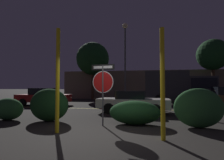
{
  "coord_description": "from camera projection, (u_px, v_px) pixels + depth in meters",
  "views": [
    {
      "loc": [
        1.12,
        -5.22,
        1.47
      ],
      "look_at": [
        -0.34,
        3.5,
        1.85
      ],
      "focal_mm": 28.0,
      "sensor_mm": 36.0,
      "label": 1
    }
  ],
  "objects": [
    {
      "name": "hedge_bush_3",
      "position": [
        199.0,
        108.0,
        6.37
      ],
      "size": [
        1.75,
        0.73,
        1.44
      ],
      "primitive_type": "ellipsoid",
      "color": "#285B2D",
      "rests_on": "ground_plane"
    },
    {
      "name": "passing_car_1",
      "position": [
        44.0,
        97.0,
        14.37
      ],
      "size": [
        4.31,
        1.87,
        1.42
      ],
      "rotation": [
        0.0,
        0.0,
        -1.56
      ],
      "color": "maroon",
      "rests_on": "ground_plane"
    },
    {
      "name": "street_lamp",
      "position": [
        125.0,
        48.0,
        16.66
      ],
      "size": [
        0.53,
        0.53,
        7.65
      ],
      "color": "#4C4C51",
      "rests_on": "ground_plane"
    },
    {
      "name": "stop_sign",
      "position": [
        103.0,
        82.0,
        6.77
      ],
      "size": [
        0.94,
        0.15,
        2.37
      ],
      "rotation": [
        0.0,
        0.0,
        -0.14
      ],
      "color": "#4C4C51",
      "rests_on": "ground_plane"
    },
    {
      "name": "hedge_bush_2",
      "position": [
        135.0,
        113.0,
        6.93
      ],
      "size": [
        2.02,
        1.05,
        0.95
      ],
      "primitive_type": "ellipsoid",
      "color": "#19421E",
      "rests_on": "ground_plane"
    },
    {
      "name": "tree_0",
      "position": [
        93.0,
        59.0,
        22.16
      ],
      "size": [
        4.15,
        4.15,
        7.2
      ],
      "color": "#422D1E",
      "rests_on": "ground_plane"
    },
    {
      "name": "building_backdrop",
      "position": [
        155.0,
        85.0,
        22.89
      ],
      "size": [
        23.79,
        3.15,
        3.6
      ],
      "primitive_type": "cube",
      "color": "#6B5B4C",
      "rests_on": "ground_plane"
    },
    {
      "name": "tree_1",
      "position": [
        213.0,
        55.0,
        18.95
      ],
      "size": [
        3.36,
        3.36,
        6.72
      ],
      "color": "#422D1E",
      "rests_on": "ground_plane"
    },
    {
      "name": "ground_plane",
      "position": [
        104.0,
        136.0,
        5.27
      ],
      "size": [
        260.0,
        260.0,
        0.0
      ],
      "primitive_type": "plane",
      "color": "black"
    },
    {
      "name": "hedge_bush_1",
      "position": [
        49.0,
        105.0,
        7.61
      ],
      "size": [
        1.74,
        0.96,
        1.42
      ],
      "primitive_type": "ellipsoid",
      "color": "#19421E",
      "rests_on": "ground_plane"
    },
    {
      "name": "hedge_bush_0",
      "position": [
        8.0,
        109.0,
        7.87
      ],
      "size": [
        1.46,
        0.76,
        0.99
      ],
      "primitive_type": "ellipsoid",
      "color": "#285B2D",
      "rests_on": "ground_plane"
    },
    {
      "name": "passing_car_2",
      "position": [
        133.0,
        101.0,
        10.18
      ],
      "size": [
        4.27,
        2.07,
        1.27
      ],
      "rotation": [
        0.0,
        0.0,
        -1.65
      ],
      "color": "silver",
      "rests_on": "ground_plane"
    },
    {
      "name": "yellow_pole_right",
      "position": [
        163.0,
        83.0,
        4.93
      ],
      "size": [
        0.13,
        0.13,
        3.18
      ],
      "primitive_type": "cylinder",
      "color": "yellow",
      "rests_on": "ground_plane"
    },
    {
      "name": "road_center_stripe",
      "position": [
        125.0,
        109.0,
        11.77
      ],
      "size": [
        35.97,
        0.12,
        0.01
      ],
      "primitive_type": "cube",
      "color": "gold",
      "rests_on": "ground_plane"
    },
    {
      "name": "delivery_truck",
      "position": [
        179.0,
        86.0,
        16.21
      ],
      "size": [
        6.17,
        2.5,
        2.97
      ],
      "rotation": [
        0.0,
        0.0,
        -1.6
      ],
      "color": "#2D2D33",
      "rests_on": "ground_plane"
    },
    {
      "name": "yellow_pole_left",
      "position": [
        58.0,
        80.0,
        5.73
      ],
      "size": [
        0.13,
        0.13,
        3.44
      ],
      "primitive_type": "cylinder",
      "color": "yellow",
      "rests_on": "ground_plane"
    }
  ]
}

